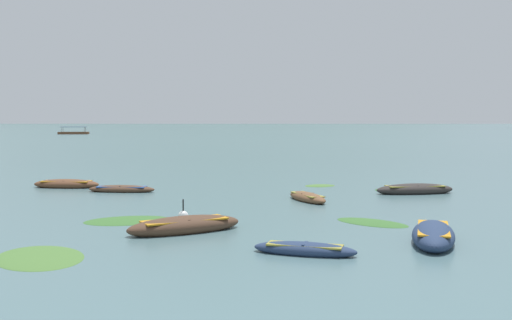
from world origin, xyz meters
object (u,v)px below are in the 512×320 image
at_px(rowboat_0, 187,226).
at_px(rowboat_2, 69,184).
at_px(rowboat_3, 307,249).
at_px(rowboat_6, 309,197).
at_px(rowboat_4, 124,189).
at_px(rowboat_1, 417,190).
at_px(ferry_0, 76,133).
at_px(rowboat_5, 435,235).
at_px(mooring_buoy, 185,216).

relative_size(rowboat_0, rowboat_2, 1.06).
bearing_deg(rowboat_3, rowboat_0, 139.05).
distance_m(rowboat_0, rowboat_6, 9.96).
xyz_separation_m(rowboat_2, rowboat_4, (3.94, -2.19, -0.05)).
xyz_separation_m(rowboat_1, ferry_0, (-67.57, 152.59, 0.22)).
relative_size(rowboat_2, rowboat_3, 1.27).
xyz_separation_m(rowboat_3, ferry_0, (-60.03, 167.63, 0.30)).
height_order(rowboat_0, rowboat_1, rowboat_0).
xyz_separation_m(rowboat_5, ferry_0, (-64.52, 165.95, 0.19)).
height_order(rowboat_4, rowboat_6, rowboat_6).
bearing_deg(rowboat_4, mooring_buoy, -62.53).
bearing_deg(rowboat_5, rowboat_4, 134.36).
bearing_deg(ferry_0, rowboat_2, -72.65).
distance_m(rowboat_4, rowboat_6, 11.15).
height_order(rowboat_0, ferry_0, ferry_0).
relative_size(rowboat_3, ferry_0, 0.35).
bearing_deg(ferry_0, rowboat_3, -70.30).
distance_m(rowboat_0, rowboat_1, 16.36).
distance_m(rowboat_2, rowboat_3, 22.37).
bearing_deg(rowboat_1, rowboat_6, -154.80).
relative_size(rowboat_1, mooring_buoy, 5.08).
bearing_deg(rowboat_6, rowboat_2, 157.52).
relative_size(rowboat_1, ferry_0, 0.49).
xyz_separation_m(rowboat_0, mooring_buoy, (-0.45, 3.10, -0.13)).
height_order(rowboat_1, rowboat_3, rowboat_1).
height_order(ferry_0, mooring_buoy, ferry_0).
height_order(rowboat_5, rowboat_6, rowboat_5).
distance_m(rowboat_0, rowboat_5, 8.86).
distance_m(rowboat_3, rowboat_6, 12.09).
bearing_deg(rowboat_4, rowboat_0, -66.99).
height_order(rowboat_0, rowboat_4, rowboat_0).
relative_size(rowboat_4, mooring_buoy, 4.31).
bearing_deg(rowboat_5, rowboat_1, 77.14).
relative_size(rowboat_0, rowboat_6, 1.24).
relative_size(rowboat_0, rowboat_3, 1.35).
height_order(rowboat_3, rowboat_5, rowboat_5).
distance_m(rowboat_1, rowboat_6, 7.06).
height_order(rowboat_1, rowboat_4, rowboat_1).
height_order(rowboat_2, rowboat_5, rowboat_5).
distance_m(rowboat_4, ferry_0, 160.05).
height_order(rowboat_2, ferry_0, ferry_0).
distance_m(rowboat_4, mooring_buoy, 10.28).
xyz_separation_m(rowboat_1, rowboat_6, (-6.39, -3.01, -0.05)).
xyz_separation_m(rowboat_1, rowboat_4, (-16.88, 0.78, -0.07)).
xyz_separation_m(rowboat_0, rowboat_4, (-5.19, 12.21, -0.08)).
height_order(rowboat_1, rowboat_5, rowboat_5).
bearing_deg(mooring_buoy, rowboat_5, -28.94).
height_order(rowboat_4, mooring_buoy, mooring_buoy).
bearing_deg(rowboat_4, rowboat_6, -19.85).
bearing_deg(rowboat_0, ferry_0, 108.81).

